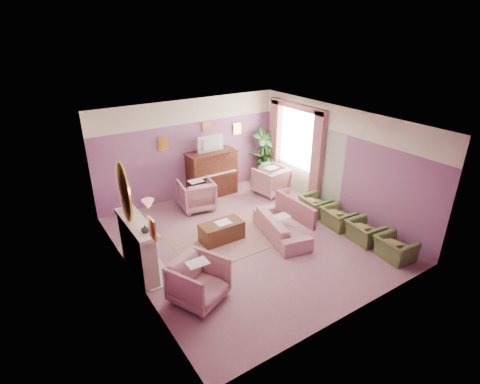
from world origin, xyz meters
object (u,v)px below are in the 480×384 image
piano (212,174)px  olive_chair_b (365,229)px  coffee_table (222,232)px  floral_armchair_right (271,179)px  olive_chair_a (396,245)px  olive_chair_d (315,203)px  sofa (281,222)px  floral_armchair_left (197,193)px  olive_chair_c (338,215)px  side_table (266,172)px  floral_armchair_front (198,279)px  television (212,143)px

piano → olive_chair_b: piano is taller
coffee_table → floral_armchair_right: bearing=29.7°
piano → olive_chair_a: bearing=-71.7°
piano → olive_chair_d: size_ratio=1.87×
coffee_table → sofa: bearing=-25.7°
coffee_table → floral_armchair_left: floral_armchair_left is taller
olive_chair_a → olive_chair_d: size_ratio=1.00×
coffee_table → olive_chair_a: (2.74, -2.68, 0.10)m
coffee_table → olive_chair_c: 2.93m
sofa → olive_chair_d: size_ratio=2.45×
floral_armchair_right → olive_chair_b: bearing=-87.1°
floral_armchair_left → side_table: (2.69, 0.45, -0.11)m
floral_armchair_right → floral_armchair_front: 4.99m
olive_chair_a → olive_chair_b: size_ratio=1.00×
piano → floral_armchair_right: bearing=-30.5°
television → side_table: television is taller
sofa → floral_armchair_front: floral_armchair_front is taller
floral_armchair_right → olive_chair_c: size_ratio=1.21×
piano → floral_armchair_right: piano is taller
floral_armchair_front → olive_chair_b: (4.14, -0.30, -0.13)m
floral_armchair_left → olive_chair_b: (2.47, -3.64, -0.13)m
coffee_table → olive_chair_b: 3.31m
floral_armchair_left → olive_chair_c: floral_armchair_left is taller
sofa → olive_chair_d: 1.52m
side_table → floral_armchair_front: bearing=-139.1°
floral_armchair_left → olive_chair_a: (2.47, -4.46, -0.13)m
olive_chair_b → sofa: bearing=139.6°
floral_armchair_left → floral_armchair_right: size_ratio=1.00×
floral_armchair_front → olive_chair_d: floral_armchair_front is taller
coffee_table → side_table: size_ratio=1.43×
piano → coffee_table: size_ratio=1.40×
side_table → television: bearing=177.9°
coffee_table → olive_chair_b: bearing=-34.1°
piano → coffee_table: (-1.08, -2.35, -0.43)m
floral_armchair_left → olive_chair_c: (2.47, -2.82, -0.13)m
coffee_table → olive_chair_a: size_ratio=1.33×
piano → sofa: bearing=-86.2°
coffee_table → floral_armchair_right: (2.57, 1.46, 0.23)m
television → floral_armchair_right: television is taller
floral_armchair_left → side_table: floral_armchair_left is taller
television → olive_chair_c: 3.94m
olive_chair_c → olive_chair_d: 0.82m
coffee_table → floral_armchair_left: (0.27, 1.78, 0.23)m
piano → olive_chair_b: bearing=-68.4°
olive_chair_a → coffee_table: bearing=135.7°
floral_armchair_right → olive_chair_a: floral_armchair_right is taller
floral_armchair_front → olive_chair_a: floral_armchair_front is taller
television → floral_armchair_left: bearing=-147.4°
floral_armchair_right → floral_armchair_front: bearing=-142.7°
television → olive_chair_d: television is taller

